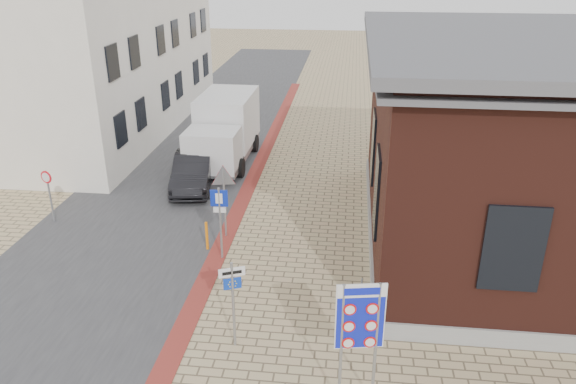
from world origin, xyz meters
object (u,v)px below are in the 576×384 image
at_px(sedan, 193,171).
at_px(border_sign, 360,319).
at_px(parking_sign, 220,211).
at_px(box_truck, 224,129).
at_px(bollard, 207,236).
at_px(essen_sign, 233,292).

xyz_separation_m(sedan, border_sign, (6.79, -11.50, 1.50)).
relative_size(border_sign, parking_sign, 1.23).
height_order(box_truck, parking_sign, box_truck).
distance_m(sedan, box_truck, 3.32).
bearing_deg(bollard, sedan, 109.84).
height_order(box_truck, bollard, box_truck).
bearing_deg(box_truck, essen_sign, -75.74).
xyz_separation_m(box_truck, essen_sign, (3.11, -13.05, 0.01)).
bearing_deg(border_sign, box_truck, 102.39).
bearing_deg(border_sign, parking_sign, 116.28).
bearing_deg(sedan, essen_sign, -78.29).
bearing_deg(essen_sign, parking_sign, 84.74).
height_order(essen_sign, bollard, essen_sign).
bearing_deg(bollard, box_truck, 98.31).
relative_size(box_truck, essen_sign, 2.44).
bearing_deg(box_truck, border_sign, -66.42).
xyz_separation_m(box_truck, parking_sign, (1.83, -8.85, 0.12)).
bearing_deg(border_sign, essen_sign, 141.94).
relative_size(sedan, essen_sign, 1.78).
distance_m(border_sign, essen_sign, 3.47).
bearing_deg(box_truck, sedan, -101.00).
distance_m(box_truck, essen_sign, 13.42).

